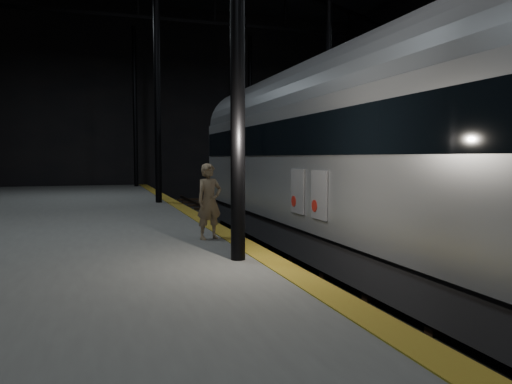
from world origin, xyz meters
name	(u,v)px	position (x,y,z in m)	size (l,w,h in m)	color
ground	(329,258)	(0.00, 0.00, 0.00)	(44.00, 44.00, 0.00)	black
platform_left	(41,257)	(-7.50, 0.00, 0.50)	(9.00, 43.80, 1.00)	#50504E
tactile_strip	(217,228)	(-3.25, 0.00, 1.00)	(0.50, 43.80, 0.01)	#94641B
track	(330,256)	(0.00, 0.00, 0.07)	(2.40, 43.00, 0.24)	#3F3328
train	(358,148)	(0.00, -1.52, 3.09)	(3.10, 20.69, 5.53)	#A3A5AB
woman	(209,201)	(-3.80, -1.61, 1.85)	(0.62, 0.41, 1.71)	#8B7355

